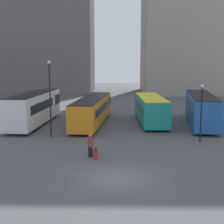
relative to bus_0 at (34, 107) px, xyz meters
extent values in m
plane|color=#4C4C4F|center=(8.77, -15.34, -1.81)|extent=(160.00, 160.00, 0.00)
cube|color=silver|center=(-0.01, -0.10, -0.05)|extent=(3.32, 11.48, 2.98)
cube|color=black|center=(0.30, 4.54, 0.33)|extent=(2.75, 2.25, 1.13)
cube|color=black|center=(-0.07, -1.11, 0.33)|extent=(3.08, 7.41, 0.89)
cube|color=black|center=(-0.01, -0.10, 1.48)|extent=(3.10, 11.24, 0.08)
cylinder|color=black|center=(0.23, 3.41, -1.31)|extent=(2.54, 1.18, 1.02)
cylinder|color=black|center=(-0.24, -3.60, -1.31)|extent=(2.54, 1.18, 1.02)
cube|color=orange|center=(6.09, 0.38, -0.33)|extent=(3.61, 12.64, 2.44)
cube|color=black|center=(6.59, 5.47, -0.02)|extent=(2.66, 2.51, 0.93)
cube|color=black|center=(5.98, -0.73, -0.02)|extent=(3.20, 8.18, 0.73)
cube|color=black|center=(6.09, 0.38, 0.93)|extent=(3.39, 12.37, 0.08)
cylinder|color=black|center=(6.47, 4.23, -1.33)|extent=(2.40, 1.19, 0.97)
cylinder|color=black|center=(5.72, -3.46, -1.33)|extent=(2.40, 1.19, 0.97)
cube|color=#19847F|center=(12.34, 0.76, -0.30)|extent=(2.88, 9.48, 2.54)
cube|color=black|center=(12.21, 4.61, 0.02)|extent=(2.66, 1.82, 0.96)
cube|color=black|center=(12.37, -0.09, 0.02)|extent=(2.80, 6.10, 0.76)
cube|color=yellow|center=(12.34, 0.76, 1.01)|extent=(2.67, 9.29, 0.08)
cylinder|color=black|center=(12.24, 3.67, -1.36)|extent=(2.49, 1.00, 0.91)
cylinder|color=black|center=(12.44, -2.16, -1.36)|extent=(2.49, 1.00, 0.91)
cube|color=#1E56A3|center=(17.55, 0.29, -0.13)|extent=(4.12, 11.95, 2.84)
cube|color=black|center=(18.26, 5.04, 0.22)|extent=(2.76, 2.49, 1.08)
cube|color=black|center=(17.40, -0.76, 0.22)|extent=(3.54, 7.78, 0.85)
cube|color=black|center=(17.55, 0.29, 1.33)|extent=(3.90, 11.69, 0.08)
cylinder|color=black|center=(18.08, 3.88, -1.34)|extent=(2.45, 1.27, 0.94)
cylinder|color=black|center=(17.02, -3.31, -1.34)|extent=(2.45, 1.27, 0.94)
cylinder|color=black|center=(6.83, -11.44, -1.44)|extent=(0.18, 0.18, 0.74)
cylinder|color=black|center=(6.99, -11.39, -1.44)|extent=(0.18, 0.18, 0.74)
cylinder|color=brown|center=(6.91, -11.42, -0.75)|extent=(0.53, 0.53, 0.65)
sphere|color=#9E7051|center=(6.91, -11.42, -0.30)|extent=(0.24, 0.24, 0.24)
cube|color=#B7232D|center=(7.28, -11.77, -1.53)|extent=(0.34, 0.47, 0.56)
cube|color=black|center=(7.33, -11.91, -1.13)|extent=(0.13, 0.06, 0.25)
cylinder|color=black|center=(15.58, -7.15, 0.44)|extent=(0.12, 0.12, 4.52)
sphere|color=beige|center=(15.58, -7.15, 2.79)|extent=(0.28, 0.28, 0.28)
cylinder|color=black|center=(2.95, -5.60, 1.39)|extent=(0.12, 0.12, 6.40)
sphere|color=beige|center=(2.95, -5.60, 4.67)|extent=(0.28, 0.28, 0.28)
camera|label=1|loc=(8.80, -32.24, 4.73)|focal=50.00mm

